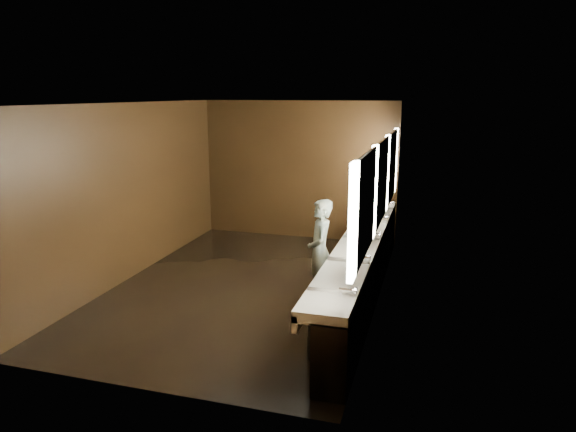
{
  "coord_description": "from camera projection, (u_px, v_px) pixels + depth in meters",
  "views": [
    {
      "loc": [
        2.68,
        -7.07,
        2.94
      ],
      "look_at": [
        0.64,
        0.0,
        1.17
      ],
      "focal_mm": 32.0,
      "sensor_mm": 36.0,
      "label": 1
    }
  ],
  "objects": [
    {
      "name": "ceiling",
      "position": [
        245.0,
        103.0,
        7.37
      ],
      "size": [
        4.0,
        6.0,
        0.02
      ],
      "primitive_type": "cube",
      "color": "#2D2D2B",
      "rests_on": "wall_back"
    },
    {
      "name": "wall_back",
      "position": [
        299.0,
        170.0,
        10.49
      ],
      "size": [
        4.0,
        0.02,
        2.8
      ],
      "primitive_type": "cube",
      "color": "black",
      "rests_on": "floor"
    },
    {
      "name": "trash_bin",
      "position": [
        322.0,
        336.0,
        5.8
      ],
      "size": [
        0.42,
        0.42,
        0.52
      ],
      "primitive_type": "cylinder",
      "rotation": [
        0.0,
        0.0,
        -0.32
      ],
      "color": "black",
      "rests_on": "floor"
    },
    {
      "name": "floor",
      "position": [
        249.0,
        286.0,
        8.02
      ],
      "size": [
        6.0,
        6.0,
        0.0
      ],
      "primitive_type": "plane",
      "color": "black",
      "rests_on": "ground"
    },
    {
      "name": "mirror_band",
      "position": [
        381.0,
        182.0,
        7.08
      ],
      "size": [
        0.06,
        5.03,
        1.15
      ],
      "color": "white",
      "rests_on": "wall_right"
    },
    {
      "name": "person",
      "position": [
        320.0,
        251.0,
        7.29
      ],
      "size": [
        0.5,
        0.63,
        1.5
      ],
      "primitive_type": "imported",
      "rotation": [
        0.0,
        0.0,
        -1.27
      ],
      "color": "#89BCCD",
      "rests_on": "floor"
    },
    {
      "name": "sink_counter",
      "position": [
        365.0,
        267.0,
        7.42
      ],
      "size": [
        0.55,
        5.4,
        1.01
      ],
      "color": "black",
      "rests_on": "floor"
    },
    {
      "name": "wall_right",
      "position": [
        382.0,
        206.0,
        7.15
      ],
      "size": [
        0.02,
        6.0,
        2.8
      ],
      "primitive_type": "cube",
      "color": "black",
      "rests_on": "floor"
    },
    {
      "name": "wall_front",
      "position": [
        137.0,
        259.0,
        4.89
      ],
      "size": [
        4.0,
        0.02,
        2.8
      ],
      "primitive_type": "cube",
      "color": "black",
      "rests_on": "floor"
    },
    {
      "name": "wall_left",
      "position": [
        130.0,
        192.0,
        8.23
      ],
      "size": [
        0.02,
        6.0,
        2.8
      ],
      "primitive_type": "cube",
      "color": "black",
      "rests_on": "floor"
    }
  ]
}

